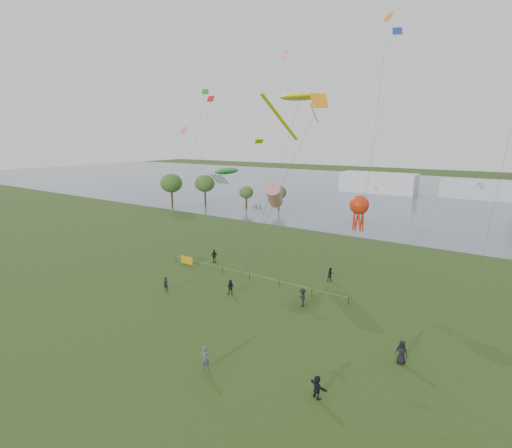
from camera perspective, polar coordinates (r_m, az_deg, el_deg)
The scene contains 20 objects.
ground_plane at distance 31.86m, azimuth -10.53°, elevation -17.67°, with size 400.00×400.00×0.00m, color #1F3611.
lake at distance 121.97m, azimuth 24.23°, elevation 4.28°, with size 400.00×120.00×0.08m, color slate.
pavilion_left at distance 119.30m, azimuth 18.26°, elevation 6.05°, with size 22.00×8.00×6.00m, color silver.
pavilion_right at distance 118.23m, azimuth 30.87°, elevation 4.56°, with size 18.00×7.00×5.00m, color silver.
trees at distance 88.88m, azimuth -7.77°, elevation 5.86°, with size 26.69×16.27×8.07m.
fence at distance 47.20m, azimuth -7.19°, elevation -6.37°, with size 24.07×0.07×1.05m.
kite_flyer at distance 28.22m, azimuth -7.83°, elevation -19.82°, with size 0.65×0.43×1.79m, color #53565B.
spectator_a at distance 39.71m, azimuth -3.89°, elevation -9.71°, with size 0.80×0.62×1.64m, color black.
spectator_b at distance 37.28m, azimuth 7.14°, elevation -11.17°, with size 1.20×0.69×1.87m, color black.
spectator_c at distance 49.71m, azimuth -6.45°, elevation -4.94°, with size 1.04×0.43×1.78m, color black.
spectator_d at distance 30.57m, azimuth 21.49°, elevation -17.86°, with size 0.89×0.58×1.82m, color black.
spectator_e at distance 25.94m, azimuth 9.38°, elevation -23.51°, with size 1.44×0.46×1.55m, color black.
spectator_f at distance 41.75m, azimuth -13.70°, elevation -8.95°, with size 0.58×0.38×1.58m, color black.
spectator_g at distance 44.04m, azimuth 11.40°, elevation -7.61°, with size 0.80×0.62×1.64m, color black.
kite_stingray at distance 41.11m, azimuth 6.84°, elevation 18.78°, with size 6.19×10.00×20.80m.
kite_windsock at distance 47.77m, azimuth 2.84°, elevation 4.49°, with size 7.95×9.75×11.06m.
kite_creature at distance 52.60m, azimuth -4.57°, elevation 8.11°, with size 3.94×9.98×12.15m.
kite_octopus at distance 41.82m, azimuth 15.58°, elevation 2.73°, with size 5.81×8.12×10.16m.
kite_delta at distance 30.77m, azimuth 8.63°, elevation 16.09°, with size 3.21×14.12×19.71m.
small_kites at distance 44.47m, azimuth 4.68°, elevation 21.73°, with size 37.61×16.43×10.96m.
Camera 1 is at (19.54, -19.31, 16.15)m, focal length 26.00 mm.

